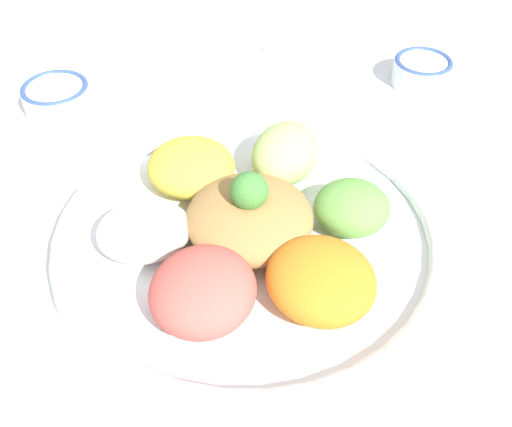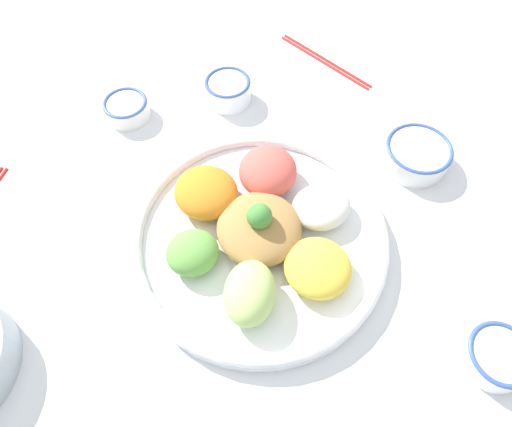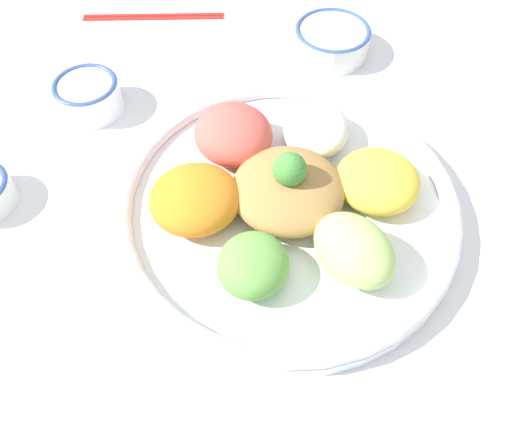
# 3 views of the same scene
# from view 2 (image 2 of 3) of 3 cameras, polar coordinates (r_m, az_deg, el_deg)

# --- Properties ---
(ground_plane) EXTENTS (2.40, 2.40, 0.00)m
(ground_plane) POSITION_cam_2_polar(r_m,az_deg,el_deg) (0.70, -0.76, -4.22)
(ground_plane) COLOR white
(salad_platter) EXTENTS (0.41, 0.41, 0.10)m
(salad_platter) POSITION_cam_2_polar(r_m,az_deg,el_deg) (0.68, 0.39, -2.53)
(salad_platter) COLOR white
(salad_platter) RESTS_ON ground_plane
(sauce_bowl_red) EXTENTS (0.09, 0.09, 0.04)m
(sauce_bowl_red) POSITION_cam_2_polar(r_m,az_deg,el_deg) (0.89, -16.87, 13.31)
(sauce_bowl_red) COLOR white
(sauce_bowl_red) RESTS_ON ground_plane
(rice_bowl_blue) EXTENTS (0.09, 0.09, 0.05)m
(rice_bowl_blue) POSITION_cam_2_polar(r_m,az_deg,el_deg) (0.89, -3.75, 16.17)
(rice_bowl_blue) COLOR white
(rice_bowl_blue) RESTS_ON ground_plane
(sauce_bowl_dark) EXTENTS (0.09, 0.09, 0.04)m
(sauce_bowl_dark) POSITION_cam_2_polar(r_m,az_deg,el_deg) (0.70, 29.49, -16.25)
(sauce_bowl_dark) COLOR white
(sauce_bowl_dark) RESTS_ON ground_plane
(sauce_bowl_far) EXTENTS (0.12, 0.12, 0.04)m
(sauce_bowl_far) POSITION_cam_2_polar(r_m,az_deg,el_deg) (0.83, 20.62, 7.41)
(sauce_bowl_far) COLOR white
(sauce_bowl_far) RESTS_ON ground_plane
(chopsticks_pair_near) EXTENTS (0.14, 0.22, 0.01)m
(chopsticks_pair_near) POSITION_cam_2_polar(r_m,az_deg,el_deg) (1.00, 9.17, 19.53)
(chopsticks_pair_near) COLOR red
(chopsticks_pair_near) RESTS_ON ground_plane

